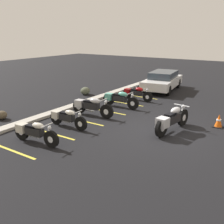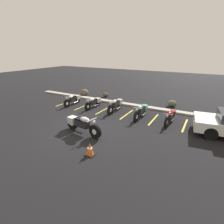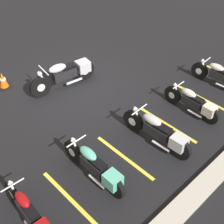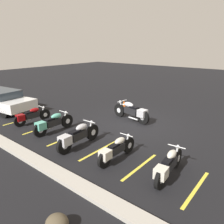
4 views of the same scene
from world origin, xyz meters
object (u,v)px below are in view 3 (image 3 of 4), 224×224
(parked_bike_1, at_px, (194,103))
(traffic_cone, at_px, (3,80))
(parked_bike_3, at_px, (95,167))
(motorcycle_silver_featured, at_px, (66,74))
(parked_bike_4, at_px, (30,214))
(parked_bike_2, at_px, (159,132))
(parked_bike_0, at_px, (222,76))

(parked_bike_1, bearing_deg, traffic_cone, 33.40)
(parked_bike_3, height_order, traffic_cone, parked_bike_3)
(motorcycle_silver_featured, bearing_deg, traffic_cone, -34.03)
(parked_bike_3, height_order, parked_bike_4, parked_bike_3)
(parked_bike_1, bearing_deg, parked_bike_2, 94.19)
(parked_bike_3, bearing_deg, parked_bike_2, -99.01)
(parked_bike_1, height_order, parked_bike_2, parked_bike_2)
(parked_bike_2, distance_m, parked_bike_3, 2.07)
(parked_bike_2, relative_size, parked_bike_4, 1.14)
(parked_bike_3, bearing_deg, traffic_cone, -3.80)
(parked_bike_2, bearing_deg, traffic_cone, 14.23)
(parked_bike_0, bearing_deg, parked_bike_1, 91.18)
(parked_bike_3, relative_size, parked_bike_4, 1.09)
(parked_bike_0, distance_m, traffic_cone, 7.53)
(motorcycle_silver_featured, relative_size, traffic_cone, 4.24)
(motorcycle_silver_featured, distance_m, parked_bike_0, 5.33)
(motorcycle_silver_featured, distance_m, parked_bike_2, 4.04)
(motorcycle_silver_featured, relative_size, parked_bike_1, 1.23)
(motorcycle_silver_featured, xyz_separation_m, parked_bike_3, (1.96, 3.72, -0.06))
(parked_bike_2, xyz_separation_m, parked_bike_4, (3.89, -0.35, -0.06))
(parked_bike_1, distance_m, traffic_cone, 6.45)
(motorcycle_silver_featured, xyz_separation_m, traffic_cone, (1.62, -1.48, -0.24))
(parked_bike_0, height_order, parked_bike_4, parked_bike_0)
(motorcycle_silver_featured, xyz_separation_m, parked_bike_2, (-0.09, 4.04, -0.04))
(motorcycle_silver_featured, relative_size, parked_bike_3, 1.12)
(parked_bike_0, distance_m, parked_bike_4, 7.61)
(parked_bike_1, distance_m, parked_bike_2, 1.83)
(parked_bike_2, distance_m, traffic_cone, 5.78)
(motorcycle_silver_featured, bearing_deg, parked_bike_2, 99.59)
(parked_bike_2, height_order, parked_bike_3, parked_bike_2)
(parked_bike_2, bearing_deg, parked_bike_1, -88.92)
(parked_bike_1, distance_m, parked_bike_3, 3.88)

